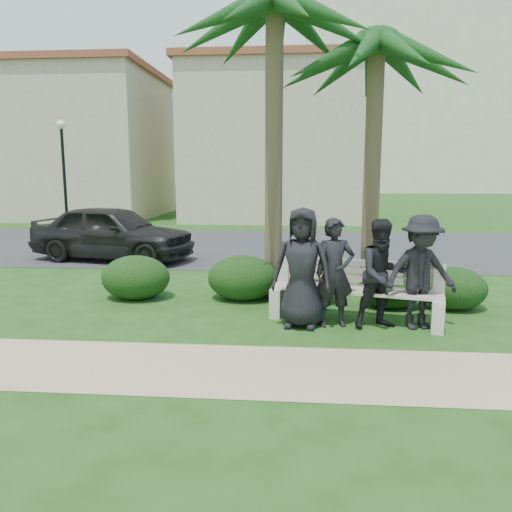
% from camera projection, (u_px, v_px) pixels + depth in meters
% --- Properties ---
extents(ground, '(160.00, 160.00, 0.00)m').
position_uv_depth(ground, '(277.00, 324.00, 7.64)').
color(ground, '#204213').
rests_on(ground, ground).
extents(footpath, '(30.00, 1.60, 0.01)m').
position_uv_depth(footpath, '(270.00, 371.00, 5.87)').
color(footpath, tan).
rests_on(footpath, ground).
extents(asphalt_street, '(160.00, 8.00, 0.01)m').
position_uv_depth(asphalt_street, '(288.00, 247.00, 15.49)').
color(asphalt_street, '#2D2D30').
rests_on(asphalt_street, ground).
extents(stucco_bldg_left, '(10.40, 8.40, 7.30)m').
position_uv_depth(stucco_bldg_left, '(60.00, 145.00, 25.70)').
color(stucco_bldg_left, tan).
rests_on(stucco_bldg_left, ground).
extents(stucco_bldg_right, '(8.40, 8.40, 7.30)m').
position_uv_depth(stucco_bldg_right, '(273.00, 143.00, 24.78)').
color(stucco_bldg_right, tan).
rests_on(stucco_bldg_right, ground).
extents(hotel_tower, '(26.00, 18.00, 37.30)m').
position_uv_depth(hotel_tower, '(418.00, 75.00, 58.22)').
color(hotel_tower, '#F1E7CA').
rests_on(hotel_tower, ground).
extents(street_lamp, '(0.36, 0.36, 4.29)m').
position_uv_depth(street_lamp, '(63.00, 155.00, 19.68)').
color(street_lamp, black).
rests_on(street_lamp, ground).
extents(park_bench, '(2.74, 1.19, 0.91)m').
position_uv_depth(park_bench, '(355.00, 295.00, 7.75)').
color(park_bench, '#AB9D90').
rests_on(park_bench, ground).
extents(man_a, '(0.96, 0.70, 1.80)m').
position_uv_depth(man_a, '(302.00, 268.00, 7.40)').
color(man_a, black).
rests_on(man_a, ground).
extents(man_b, '(0.66, 0.50, 1.64)m').
position_uv_depth(man_b, '(335.00, 273.00, 7.44)').
color(man_b, black).
rests_on(man_b, ground).
extents(man_c, '(0.94, 0.83, 1.63)m').
position_uv_depth(man_c, '(382.00, 274.00, 7.35)').
color(man_c, black).
rests_on(man_c, ground).
extents(man_d, '(1.21, 0.87, 1.70)m').
position_uv_depth(man_d, '(421.00, 272.00, 7.32)').
color(man_d, black).
rests_on(man_d, ground).
extents(hedge_b, '(1.26, 1.04, 0.82)m').
position_uv_depth(hedge_b, '(136.00, 276.00, 9.16)').
color(hedge_b, black).
rests_on(hedge_b, ground).
extents(hedge_c, '(1.28, 1.06, 0.83)m').
position_uv_depth(hedge_c, '(243.00, 277.00, 9.10)').
color(hedge_c, black).
rests_on(hedge_c, ground).
extents(hedge_d, '(1.27, 1.05, 0.83)m').
position_uv_depth(hedge_d, '(306.00, 278.00, 8.97)').
color(hedge_d, black).
rests_on(hedge_d, ground).
extents(hedge_e, '(1.11, 0.91, 0.72)m').
position_uv_depth(hedge_e, '(391.00, 286.00, 8.57)').
color(hedge_e, black).
rests_on(hedge_e, ground).
extents(hedge_f, '(1.13, 0.94, 0.74)m').
position_uv_depth(hedge_f, '(453.00, 287.00, 8.47)').
color(hedge_f, black).
rests_on(hedge_f, ground).
extents(palm_left, '(3.00, 3.00, 6.09)m').
position_uv_depth(palm_left, '(275.00, 7.00, 8.58)').
color(palm_left, brown).
rests_on(palm_left, ground).
extents(palm_right, '(3.00, 3.00, 5.55)m').
position_uv_depth(palm_right, '(377.00, 46.00, 9.15)').
color(palm_right, brown).
rests_on(palm_right, ground).
extents(car_a, '(4.51, 2.52, 1.45)m').
position_uv_depth(car_a, '(113.00, 233.00, 13.05)').
color(car_a, black).
rests_on(car_a, ground).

